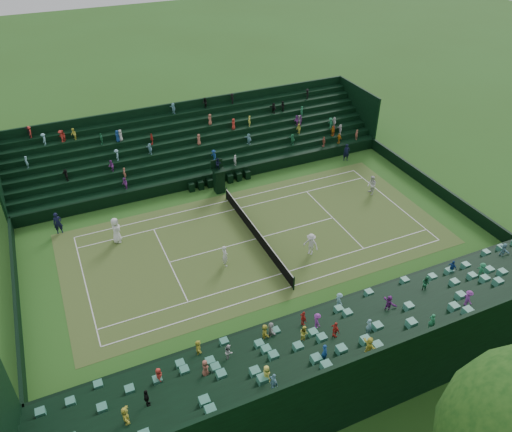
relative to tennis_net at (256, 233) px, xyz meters
The scene contains 17 objects.
ground 0.53m from the tennis_net, ahead, with size 160.00×160.00×0.00m, color #2D591C.
court_surface 0.52m from the tennis_net, ahead, with size 12.97×26.77×0.01m, color #2F6C24.
perimeter_wall_north 15.89m from the tennis_net, 90.00° to the left, with size 17.17×0.20×1.00m, color black.
perimeter_wall_south 15.89m from the tennis_net, 90.00° to the right, with size 17.17×0.20×1.00m, color black.
perimeter_wall_east 8.49m from the tennis_net, ahead, with size 0.20×31.77×1.00m, color black.
perimeter_wall_west 8.49m from the tennis_net, behind, with size 0.20×31.77×1.00m, color black.
north_grandstand 12.70m from the tennis_net, ahead, with size 6.60×32.00×4.90m.
south_grandstand 12.70m from the tennis_net, behind, with size 6.60×32.00×4.90m.
tennis_net is the anchor object (origin of this frame).
umpire_chair 7.16m from the tennis_net, behind, with size 0.98×0.98×3.07m.
courtside_chairs 8.13m from the tennis_net, behind, with size 0.48×5.45×1.04m.
player_near_west 9.83m from the tennis_net, 112.56° to the right, with size 0.96×0.62×1.96m, color white.
player_near_east 3.53m from the tennis_net, 59.90° to the right, with size 0.58×0.38×1.59m, color white.
player_far_west 11.14m from the tennis_net, 98.74° to the left, with size 0.80×0.62×1.64m, color silver.
player_far_east 4.10m from the tennis_net, 41.62° to the left, with size 1.07×0.62×1.66m, color silver.
line_judge_north 14.37m from the tennis_net, 121.18° to the left, with size 0.58×0.38×1.58m, color black.
line_judge_south 14.28m from the tennis_net, 117.13° to the right, with size 0.62×0.41×1.70m, color black.
Camera 1 is at (25.92, -11.62, 21.70)m, focal length 35.00 mm.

